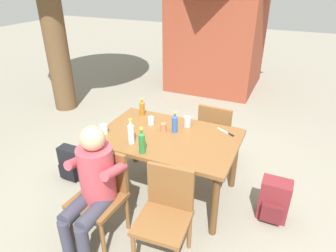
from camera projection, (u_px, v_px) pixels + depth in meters
name	position (u px, v px, depth m)	size (l,w,h in m)	color
ground_plane	(168.00, 191.00, 3.55)	(24.00, 24.00, 0.00)	gray
dining_table	(168.00, 143.00, 3.24)	(1.49, 0.97, 0.75)	brown
chair_near_left	(102.00, 191.00, 2.80)	(0.47, 0.47, 0.87)	brown
chair_near_right	(166.00, 211.00, 2.57)	(0.47, 0.47, 0.87)	brown
chair_far_right	(216.00, 131.00, 3.84)	(0.46, 0.46, 0.87)	brown
person_in_white_shirt	(92.00, 183.00, 2.64)	(0.47, 0.61, 1.18)	#B7424C
bottle_clear	(131.00, 133.00, 3.02)	(0.06, 0.06, 0.27)	white
bottle_amber	(142.00, 108.00, 3.62)	(0.06, 0.06, 0.22)	#996019
bottle_blue	(175.00, 123.00, 3.24)	(0.06, 0.06, 0.24)	#2D56A3
bottle_green	(142.00, 142.00, 2.86)	(0.06, 0.06, 0.27)	#287A38
cup_steel	(187.00, 122.00, 3.38)	(0.08, 0.08, 0.12)	#B2B7BC
cup_terracotta	(164.00, 127.00, 3.28)	(0.07, 0.07, 0.09)	#BC6B47
cup_white	(104.00, 129.00, 3.23)	(0.08, 0.08, 0.10)	white
cup_glass	(151.00, 121.00, 3.43)	(0.07, 0.07, 0.09)	silver
table_knife	(227.00, 132.00, 3.26)	(0.22, 0.14, 0.01)	silver
backpack_by_near_side	(274.00, 201.00, 3.07)	(0.30, 0.26, 0.46)	maroon
backpack_by_far_side	(72.00, 164.00, 3.70)	(0.32, 0.21, 0.42)	black
brick_kiosk	(218.00, 22.00, 6.26)	(2.06, 2.01, 2.60)	brown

